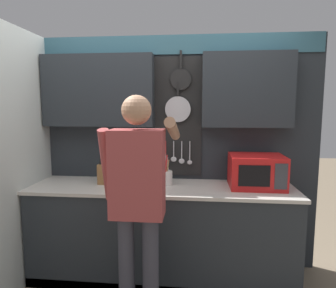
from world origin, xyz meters
TOP-DOWN VIEW (x-y plane):
  - ground_plane at (0.00, 0.00)m, footprint 14.00×14.00m
  - base_cabinet_counter at (0.00, -0.00)m, footprint 2.43×0.63m
  - back_wall_unit at (-0.01, 0.28)m, footprint 3.00×0.20m
  - side_wall at (-1.24, -0.40)m, footprint 0.04×1.60m
  - microwave at (0.86, 0.05)m, footprint 0.48×0.38m
  - knife_block at (-0.55, 0.05)m, footprint 0.12×0.16m
  - utensil_crock at (0.03, 0.05)m, footprint 0.13×0.13m
  - person at (-0.10, -0.62)m, footprint 0.54×0.66m

SIDE VIEW (x-z plane):
  - ground_plane at x=0.00m, z-range 0.00..0.00m
  - base_cabinet_counter at x=0.00m, z-range 0.00..0.89m
  - utensil_crock at x=0.03m, z-range 0.81..1.12m
  - knife_block at x=-0.55m, z-range 0.85..1.13m
  - person at x=-0.10m, z-range 0.17..1.87m
  - microwave at x=0.86m, z-range 0.89..1.19m
  - side_wall at x=-1.24m, z-range 0.00..2.30m
  - back_wall_unit at x=-0.01m, z-range 0.29..2.60m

